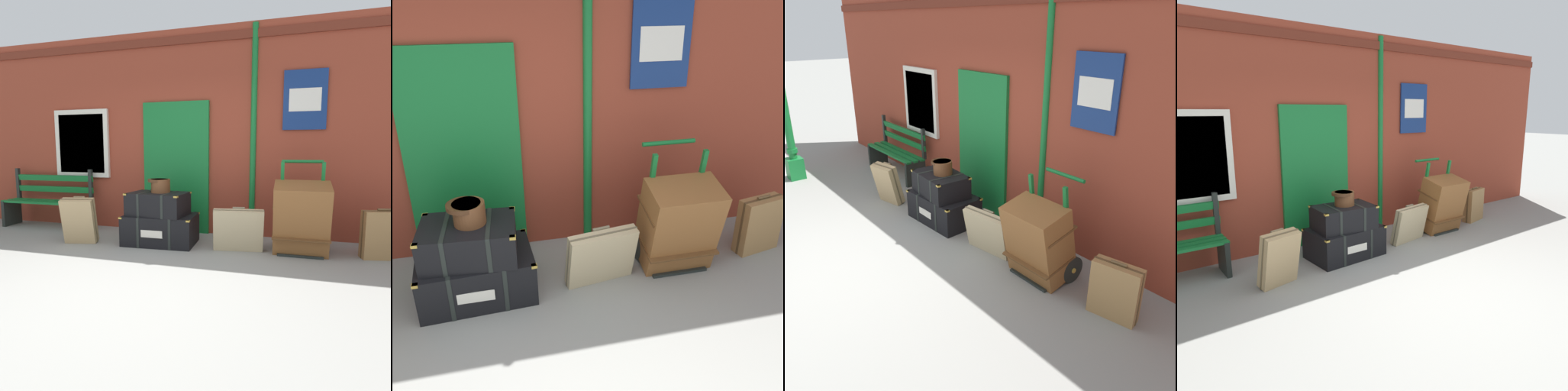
# 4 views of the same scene
# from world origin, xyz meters

# --- Properties ---
(brick_facade) EXTENTS (10.40, 0.35, 3.20)m
(brick_facade) POSITION_xyz_m (-0.02, 2.60, 1.60)
(brick_facade) COLOR brown
(brick_facade) RESTS_ON ground
(steamer_trunk_base) EXTENTS (1.04, 0.70, 0.43)m
(steamer_trunk_base) POSITION_xyz_m (-0.30, 1.68, 0.21)
(steamer_trunk_base) COLOR black
(steamer_trunk_base) RESTS_ON ground
(steamer_trunk_middle) EXTENTS (0.85, 0.60, 0.33)m
(steamer_trunk_middle) POSITION_xyz_m (-0.33, 1.65, 0.58)
(steamer_trunk_middle) COLOR black
(steamer_trunk_middle) RESTS_ON steamer_trunk_base
(round_hatbox) EXTENTS (0.32, 0.29, 0.19)m
(round_hatbox) POSITION_xyz_m (-0.30, 1.68, 0.85)
(round_hatbox) COLOR brown
(round_hatbox) RESTS_ON steamer_trunk_middle
(porters_trolley) EXTENTS (0.71, 0.56, 1.21)m
(porters_trolley) POSITION_xyz_m (1.62, 1.84, 0.27)
(porters_trolley) COLOR black
(porters_trolley) RESTS_ON ground
(large_brown_trunk) EXTENTS (0.70, 0.63, 0.96)m
(large_brown_trunk) POSITION_xyz_m (1.62, 1.66, 0.48)
(large_brown_trunk) COLOR brown
(large_brown_trunk) RESTS_ON ground
(suitcase_umber) EXTENTS (0.68, 0.33, 0.60)m
(suitcase_umber) POSITION_xyz_m (0.83, 1.58, 0.29)
(suitcase_umber) COLOR tan
(suitcase_umber) RESTS_ON ground
(suitcase_tan) EXTENTS (0.51, 0.27, 0.64)m
(suitcase_tan) POSITION_xyz_m (2.59, 1.76, 0.30)
(suitcase_tan) COLOR olive
(suitcase_tan) RESTS_ON ground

